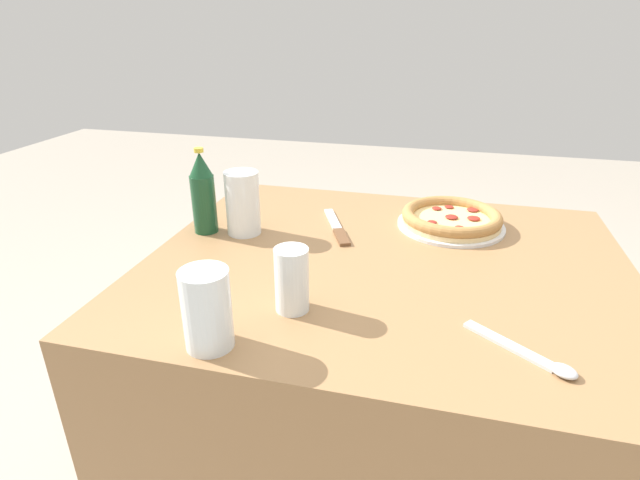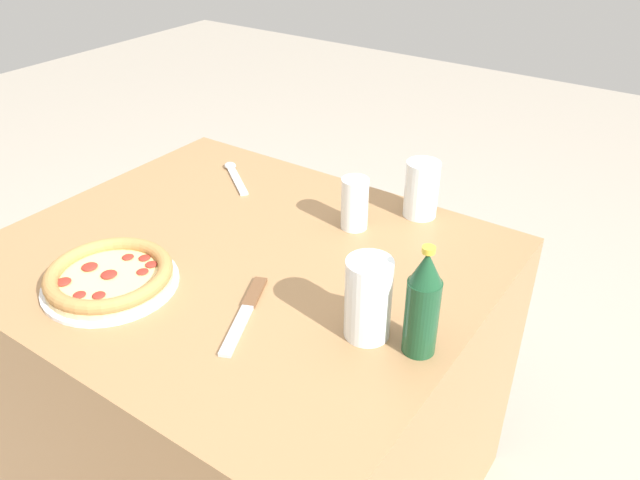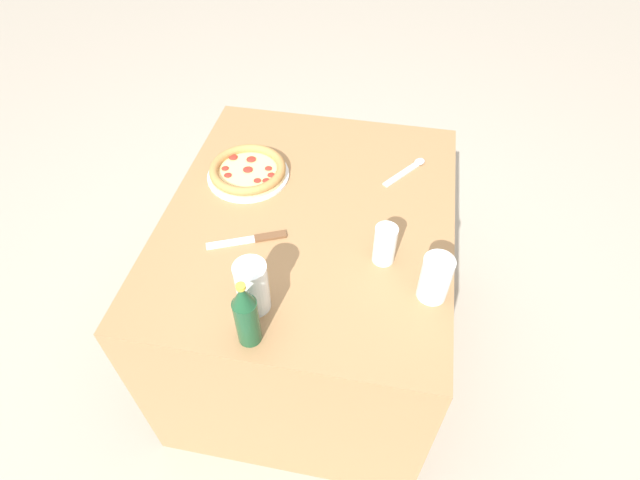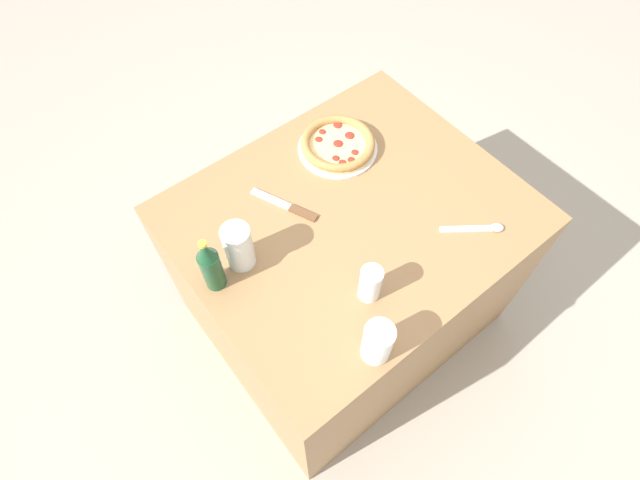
% 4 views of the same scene
% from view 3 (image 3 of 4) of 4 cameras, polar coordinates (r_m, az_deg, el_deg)
% --- Properties ---
extents(ground_plane, '(8.00, 8.00, 0.00)m').
position_cam_3_polar(ground_plane, '(2.07, -0.91, -11.45)').
color(ground_plane, '#A89E8E').
extents(table, '(1.02, 0.86, 0.73)m').
position_cam_3_polar(table, '(1.77, -1.05, -5.35)').
color(table, '#997047').
rests_on(table, ground_plane).
extents(pizza_margherita, '(0.26, 0.26, 0.04)m').
position_cam_3_polar(pizza_margherita, '(1.63, -8.24, 7.82)').
color(pizza_margherita, silver).
rests_on(pizza_margherita, table).
extents(glass_water, '(0.08, 0.08, 0.13)m').
position_cam_3_polar(glass_water, '(1.28, 13.01, -4.38)').
color(glass_water, white).
rests_on(glass_water, table).
extents(glass_cola, '(0.08, 0.08, 0.15)m').
position_cam_3_polar(glass_cola, '(1.23, -7.69, -5.59)').
color(glass_cola, white).
rests_on(glass_cola, table).
extents(glass_lemonade, '(0.06, 0.06, 0.12)m').
position_cam_3_polar(glass_lemonade, '(1.34, 7.41, -0.58)').
color(glass_lemonade, white).
rests_on(glass_lemonade, table).
extents(beer_bottle, '(0.06, 0.06, 0.21)m').
position_cam_3_polar(beer_bottle, '(1.16, -8.45, -8.44)').
color(beer_bottle, '#194728').
rests_on(beer_bottle, table).
extents(knife, '(0.11, 0.22, 0.01)m').
position_cam_3_polar(knife, '(1.43, -7.94, 0.05)').
color(knife, brown).
rests_on(knife, table).
extents(spoon, '(0.17, 0.13, 0.01)m').
position_cam_3_polar(spoon, '(1.67, 10.26, 8.07)').
color(spoon, silver).
rests_on(spoon, table).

